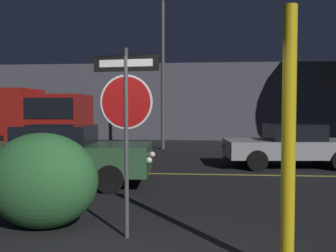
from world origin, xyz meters
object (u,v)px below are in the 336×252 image
object	(u,v)px
stop_sign	(126,106)
street_lamp	(163,36)
yellow_pole_right	(289,143)
hedge_bush_2	(42,180)
passing_car_3	(290,145)
passing_car_2	(61,155)
delivery_truck	(20,115)

from	to	relation	value
stop_sign	street_lamp	bearing A→B (deg)	100.02
yellow_pole_right	stop_sign	bearing A→B (deg)	151.82
hedge_bush_2	passing_car_3	distance (m)	8.23
stop_sign	yellow_pole_right	bearing A→B (deg)	-21.45
yellow_pole_right	passing_car_3	xyz separation A→B (m)	(1.85, 7.79, -0.76)
yellow_pole_right	passing_car_2	size ratio (longest dim) A/B	0.67
passing_car_3	hedge_bush_2	bearing A→B (deg)	136.26
stop_sign	street_lamp	distance (m)	11.84
delivery_truck	hedge_bush_2	bearing A→B (deg)	30.68
hedge_bush_2	passing_car_2	bearing A→B (deg)	106.17
delivery_truck	street_lamp	world-z (taller)	street_lamp
passing_car_3	street_lamp	xyz separation A→B (m)	(-4.43, 4.64, 4.31)
yellow_pole_right	passing_car_3	bearing A→B (deg)	76.65
delivery_truck	street_lamp	xyz separation A→B (m)	(6.44, 0.24, 3.47)
passing_car_3	yellow_pole_right	bearing A→B (deg)	161.30
street_lamp	yellow_pole_right	bearing A→B (deg)	-78.26
stop_sign	street_lamp	xyz separation A→B (m)	(-0.65, 11.40, 3.16)
passing_car_2	delivery_truck	xyz separation A→B (m)	(-4.86, 7.77, 0.80)
hedge_bush_2	street_lamp	xyz separation A→B (m)	(0.68, 11.09, 4.26)
street_lamp	passing_car_2	bearing A→B (deg)	-101.11
hedge_bush_2	passing_car_3	size ratio (longest dim) A/B	0.41
yellow_pole_right	delivery_truck	size ratio (longest dim) A/B	0.44
yellow_pole_right	delivery_truck	bearing A→B (deg)	126.49
street_lamp	stop_sign	bearing A→B (deg)	-86.71
stop_sign	street_lamp	world-z (taller)	street_lamp
passing_car_2	delivery_truck	bearing A→B (deg)	-151.33
passing_car_2	passing_car_3	bearing A→B (deg)	115.86
hedge_bush_2	delivery_truck	xyz separation A→B (m)	(-5.76, 10.85, 0.79)
yellow_pole_right	delivery_truck	distance (m)	15.16
passing_car_3	delivery_truck	bearing A→B (deg)	62.60
street_lamp	hedge_bush_2	bearing A→B (deg)	-93.49
passing_car_3	passing_car_2	bearing A→B (deg)	113.91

